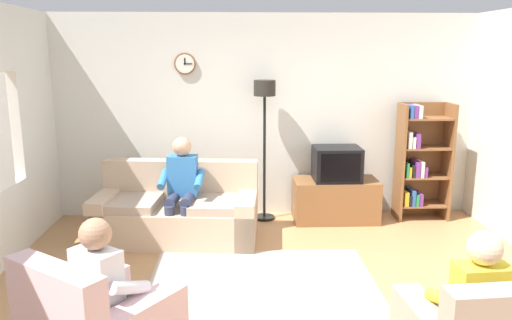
% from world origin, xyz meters
% --- Properties ---
extents(ground_plane, '(12.00, 12.00, 0.00)m').
position_xyz_m(ground_plane, '(0.00, 0.00, 0.00)').
color(ground_plane, '#B27F51').
extents(back_wall_assembly, '(6.20, 0.17, 2.70)m').
position_xyz_m(back_wall_assembly, '(-0.00, 2.66, 1.35)').
color(back_wall_assembly, silver).
rests_on(back_wall_assembly, ground_plane).
extents(couch, '(1.97, 1.04, 0.90)m').
position_xyz_m(couch, '(-1.12, 1.66, 0.31)').
color(couch, tan).
rests_on(couch, ground_plane).
extents(tv_stand, '(1.10, 0.56, 0.56)m').
position_xyz_m(tv_stand, '(0.91, 2.25, 0.28)').
color(tv_stand, brown).
rests_on(tv_stand, ground_plane).
extents(tv, '(0.60, 0.49, 0.44)m').
position_xyz_m(tv, '(0.91, 2.23, 0.78)').
color(tv, black).
rests_on(tv, tv_stand).
extents(bookshelf, '(0.68, 0.36, 1.55)m').
position_xyz_m(bookshelf, '(2.03, 2.32, 0.78)').
color(bookshelf, brown).
rests_on(bookshelf, ground_plane).
extents(floor_lamp, '(0.28, 0.28, 1.85)m').
position_xyz_m(floor_lamp, '(-0.03, 2.35, 1.45)').
color(floor_lamp, black).
rests_on(floor_lamp, ground_plane).
extents(area_rug, '(2.20, 1.70, 0.01)m').
position_xyz_m(area_rug, '(-0.16, 0.36, 0.01)').
color(area_rug, '#AD9E8E').
rests_on(area_rug, ground_plane).
extents(person_on_couch, '(0.54, 0.56, 1.24)m').
position_xyz_m(person_on_couch, '(-1.04, 1.56, 0.70)').
color(person_on_couch, '#3372B2').
rests_on(person_on_couch, ground_plane).
extents(person_in_left_armchair, '(0.62, 0.64, 1.12)m').
position_xyz_m(person_in_left_armchair, '(-1.30, -0.79, 0.60)').
color(person_in_left_armchair, silver).
rests_on(person_in_left_armchair, ground_plane).
extents(person_in_right_armchair, '(0.53, 0.56, 1.12)m').
position_xyz_m(person_in_right_armchair, '(1.14, -1.12, 0.60)').
color(person_in_right_armchair, yellow).
rests_on(person_in_right_armchair, ground_plane).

